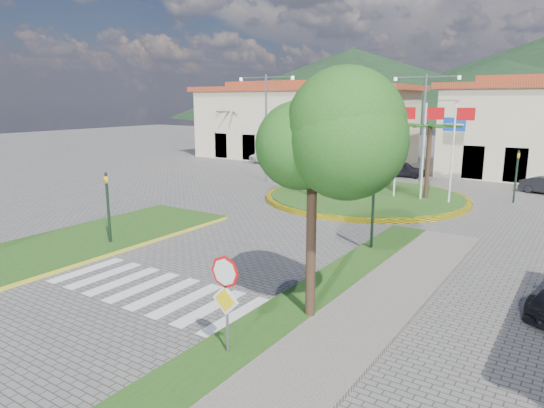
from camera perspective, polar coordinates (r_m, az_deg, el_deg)
The scene contains 20 objects.
ground at distance 14.75m, azimuth -25.93°, elevation -13.97°, with size 160.00×160.00×0.00m, color #625F5D.
sidewalk_right at distance 11.87m, azimuth -0.81°, elevation -18.86°, with size 4.00×28.00×0.15m, color gray.
verge_right at distance 12.49m, azimuth -5.57°, elevation -17.15°, with size 1.60×28.00×0.18m, color #234614.
median_left at distance 22.90m, azimuth -21.43°, elevation -4.14°, with size 5.00×14.00×0.18m, color #234614.
crosswalk at distance 16.87m, azimuth -14.08°, elevation -9.73°, with size 8.00×3.00×0.01m, color silver.
roundabout_island at distance 31.30m, azimuth 10.94°, elevation 0.89°, with size 12.70×12.70×6.00m.
stop_sign at distance 11.67m, azimuth -5.47°, elevation -10.06°, with size 0.80×0.11×2.65m.
deciduous_tree at distance 13.03m, azimuth 4.83°, elevation 7.64°, with size 3.60×3.60×6.80m.
traffic_light_left at distance 21.72m, azimuth -18.76°, elevation 0.24°, with size 0.15×0.18×3.20m.
traffic_light_right at distance 20.21m, azimuth 11.81°, elevation -0.22°, with size 0.15×0.18×3.20m.
traffic_light_far at distance 32.87m, azimuth 26.83°, elevation 3.45°, with size 0.18×0.15×3.20m.
direction_sign_west at distance 39.89m, azimuth 13.53°, elevation 8.04°, with size 1.60×0.14×5.20m.
direction_sign_east at distance 38.45m, azimuth 20.58°, elevation 7.46°, with size 1.60×0.14×5.20m.
street_lamp_centre at distance 37.97m, azimuth 17.38°, elevation 9.09°, with size 4.80×0.16×8.00m.
street_lamp_west at distance 36.84m, azimuth -0.70°, elevation 9.56°, with size 4.80×0.16×8.00m.
building_left at distance 51.37m, azimuth 3.57°, elevation 9.63°, with size 23.32×9.54×8.05m.
hill_far_west at distance 160.96m, azimuth 9.42°, elevation 13.77°, with size 140.00×140.00×22.00m, color black.
hill_near_back at distance 138.11m, azimuth 25.17°, elevation 11.84°, with size 110.00×110.00×16.00m, color black.
white_van at distance 47.67m, azimuth -0.35°, elevation 5.42°, with size 1.85×4.02×1.12m, color #B9B9BB.
car_dark_a at distance 41.11m, azimuth 15.06°, elevation 4.02°, with size 1.51×3.75×1.28m, color black.
Camera 1 is at (11.77, -6.37, 6.20)m, focal length 32.00 mm.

